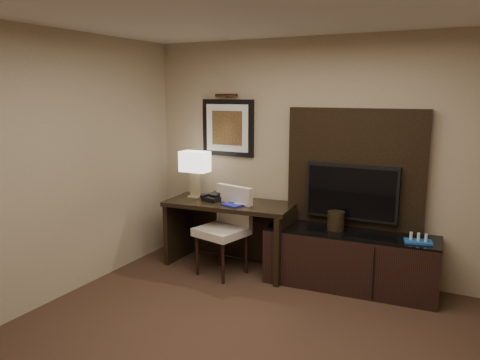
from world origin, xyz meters
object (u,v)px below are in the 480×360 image
Objects in this scene: credenza at (349,260)px; minibar_tray at (418,238)px; desk_chair at (222,230)px; ice_bucket at (336,221)px; desk at (230,235)px; tv at (352,192)px; desk_phone at (212,197)px; table_lamp at (195,176)px.

credenza is 0.77m from minibar_tray.
credenza is at bearing 24.55° from desk_chair.
ice_bucket is at bearing 176.07° from minibar_tray.
desk is 0.84× the size of credenza.
minibar_tray is (0.68, -0.04, 0.36)m from credenza.
ice_bucket reaches higher than desk.
tv is at bearing 55.53° from ice_bucket.
desk_phone is at bearing -170.14° from tv.
desk is 0.84m from table_lamp.
minibar_tray is at bearing -3.93° from ice_bucket.
desk_phone is 0.76× the size of minibar_tray.
ice_bucket is (1.26, 0.07, 0.32)m from desk.
ice_bucket is (1.77, 0.03, -0.35)m from table_lamp.
table_lamp reaches higher than ice_bucket.
ice_bucket is at bearing 16.79° from desk_phone.
tv is at bearing 5.94° from table_lamp.
credenza is at bearing -2.70° from desk.
minibar_tray is at bearing -17.13° from tv.
tv is at bearing 103.04° from credenza.
table_lamp is at bearing 179.33° from minibar_tray.
credenza is at bearing -73.57° from tv.
credenza is 0.45m from ice_bucket.
desk reaches higher than credenza.
desk is 1.44× the size of desk_chair.
credenza is 2.08m from table_lamp.
tv is 1.52m from desk_chair.
minibar_tray is at bearing 19.96° from desk_chair.
desk_phone is at bearing -178.75° from minibar_tray.
minibar_tray is (2.62, -0.03, -0.40)m from table_lamp.
desk_chair is (-1.36, -0.47, -0.49)m from tv.
desk_chair is 0.81m from table_lamp.
desk is 2.88× the size of table_lamp.
desk_chair is 2.01× the size of table_lamp.
credenza is 1.72× the size of desk_chair.
tv reaches higher than desk.
table_lamp is (-1.94, -0.01, 0.76)m from credenza.
table_lamp is at bearing 176.88° from desk_phone.
tv is 4.93× the size of ice_bucket.
desk_chair is at bearing -160.79° from tv.
desk_phone reaches higher than credenza.
desk_chair reaches higher than ice_bucket.
desk_phone is 0.98× the size of ice_bucket.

